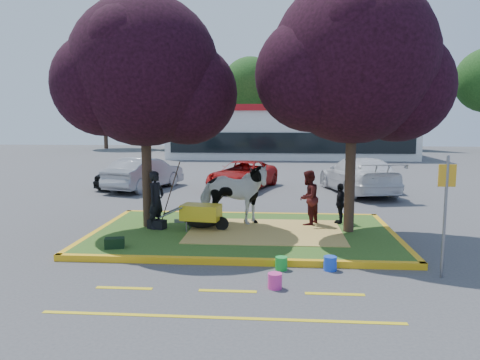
# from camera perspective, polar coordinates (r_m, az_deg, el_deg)

# --- Properties ---
(ground) EXTENTS (90.00, 90.00, 0.00)m
(ground) POSITION_cam_1_polar(r_m,az_deg,el_deg) (13.07, 0.42, -6.86)
(ground) COLOR #424244
(ground) RESTS_ON ground
(median_island) EXTENTS (8.00, 5.00, 0.15)m
(median_island) POSITION_cam_1_polar(r_m,az_deg,el_deg) (13.05, 0.42, -6.54)
(median_island) COLOR #31571B
(median_island) RESTS_ON ground
(curb_near) EXTENTS (8.30, 0.16, 0.15)m
(curb_near) POSITION_cam_1_polar(r_m,az_deg,el_deg) (10.57, -0.59, -9.91)
(curb_near) COLOR #F4AF14
(curb_near) RESTS_ON ground
(curb_far) EXTENTS (8.30, 0.16, 0.15)m
(curb_far) POSITION_cam_1_polar(r_m,az_deg,el_deg) (15.56, 1.09, -4.26)
(curb_far) COLOR #F4AF14
(curb_far) RESTS_ON ground
(curb_left) EXTENTS (0.16, 5.30, 0.15)m
(curb_left) POSITION_cam_1_polar(r_m,az_deg,el_deg) (13.94, -16.66, -5.96)
(curb_left) COLOR #F4AF14
(curb_left) RESTS_ON ground
(curb_right) EXTENTS (0.16, 5.30, 0.15)m
(curb_right) POSITION_cam_1_polar(r_m,az_deg,el_deg) (13.40, 18.21, -6.55)
(curb_right) COLOR #F4AF14
(curb_right) RESTS_ON ground
(straw_bedding) EXTENTS (4.20, 3.00, 0.01)m
(straw_bedding) POSITION_cam_1_polar(r_m,az_deg,el_deg) (13.00, 3.07, -6.24)
(straw_bedding) COLOR #D6B658
(straw_bedding) RESTS_ON median_island
(tree_purple_left) EXTENTS (5.06, 4.20, 6.51)m
(tree_purple_left) POSITION_cam_1_polar(r_m,az_deg,el_deg) (13.57, -11.51, 12.07)
(tree_purple_left) COLOR black
(tree_purple_left) RESTS_ON median_island
(tree_purple_right) EXTENTS (5.30, 4.40, 6.82)m
(tree_purple_right) POSITION_cam_1_polar(r_m,az_deg,el_deg) (13.04, 13.75, 13.09)
(tree_purple_right) COLOR black
(tree_purple_right) RESTS_ON median_island
(fire_lane_stripe_a) EXTENTS (1.10, 0.12, 0.01)m
(fire_lane_stripe_a) POSITION_cam_1_polar(r_m,az_deg,el_deg) (9.48, -13.94, -12.67)
(fire_lane_stripe_a) COLOR yellow
(fire_lane_stripe_a) RESTS_ON ground
(fire_lane_stripe_b) EXTENTS (1.10, 0.12, 0.01)m
(fire_lane_stripe_b) POSITION_cam_1_polar(r_m,az_deg,el_deg) (9.07, -1.52, -13.38)
(fire_lane_stripe_b) COLOR yellow
(fire_lane_stripe_b) RESTS_ON ground
(fire_lane_stripe_c) EXTENTS (1.10, 0.12, 0.01)m
(fire_lane_stripe_c) POSITION_cam_1_polar(r_m,az_deg,el_deg) (9.09, 11.48, -13.47)
(fire_lane_stripe_c) COLOR yellow
(fire_lane_stripe_c) RESTS_ON ground
(fire_lane_long) EXTENTS (6.00, 0.10, 0.01)m
(fire_lane_long) POSITION_cam_1_polar(r_m,az_deg,el_deg) (7.97, -2.46, -16.42)
(fire_lane_long) COLOR yellow
(fire_lane_long) RESTS_ON ground
(retail_building) EXTENTS (20.40, 8.40, 4.40)m
(retail_building) POSITION_cam_1_polar(r_m,az_deg,el_deg) (40.64, 6.07, 6.00)
(retail_building) COLOR silver
(retail_building) RESTS_ON ground
(treeline) EXTENTS (46.58, 7.80, 14.63)m
(treeline) POSITION_cam_1_polar(r_m,az_deg,el_deg) (50.45, 4.96, 12.51)
(treeline) COLOR black
(treeline) RESTS_ON ground
(cow) EXTENTS (2.25, 1.26, 1.80)m
(cow) POSITION_cam_1_polar(r_m,az_deg,el_deg) (13.68, -0.89, -1.73)
(cow) COLOR silver
(cow) RESTS_ON median_island
(calf) EXTENTS (1.06, 0.68, 0.44)m
(calf) POSITION_cam_1_polar(r_m,az_deg,el_deg) (13.39, -4.69, -4.92)
(calf) COLOR black
(calf) RESTS_ON median_island
(handler) EXTENTS (0.58, 0.70, 1.63)m
(handler) POSITION_cam_1_polar(r_m,az_deg,el_deg) (13.39, -10.18, -2.41)
(handler) COLOR black
(handler) RESTS_ON median_island
(visitor_a) EXTENTS (0.90, 0.97, 1.60)m
(visitor_a) POSITION_cam_1_polar(r_m,az_deg,el_deg) (13.78, 8.29, -2.15)
(visitor_a) COLOR #421313
(visitor_a) RESTS_ON median_island
(visitor_b) EXTENTS (0.50, 0.76, 1.20)m
(visitor_b) POSITION_cam_1_polar(r_m,az_deg,el_deg) (14.17, 12.11, -2.80)
(visitor_b) COLOR black
(visitor_b) RESTS_ON median_island
(wheelbarrow) EXTENTS (1.91, 0.80, 0.72)m
(wheelbarrow) POSITION_cam_1_polar(r_m,az_deg,el_deg) (13.07, -4.72, -3.98)
(wheelbarrow) COLOR black
(wheelbarrow) RESTS_ON median_island
(gear_bag_dark) EXTENTS (0.55, 0.41, 0.25)m
(gear_bag_dark) POSITION_cam_1_polar(r_m,az_deg,el_deg) (13.49, -10.08, -5.32)
(gear_bag_dark) COLOR black
(gear_bag_dark) RESTS_ON median_island
(gear_bag_green) EXTENTS (0.51, 0.39, 0.24)m
(gear_bag_green) POSITION_cam_1_polar(r_m,az_deg,el_deg) (11.73, -15.05, -7.42)
(gear_bag_green) COLOR black
(gear_bag_green) RESTS_ON median_island
(sign_post) EXTENTS (0.35, 0.06, 2.51)m
(sign_post) POSITION_cam_1_polar(r_m,az_deg,el_deg) (10.28, 23.78, -2.59)
(sign_post) COLOR slate
(sign_post) RESTS_ON ground
(bucket_green) EXTENTS (0.34, 0.34, 0.28)m
(bucket_green) POSITION_cam_1_polar(r_m,az_deg,el_deg) (10.26, 5.06, -10.09)
(bucket_green) COLOR green
(bucket_green) RESTS_ON ground
(bucket_pink) EXTENTS (0.36, 0.36, 0.30)m
(bucket_pink) POSITION_cam_1_polar(r_m,az_deg,el_deg) (9.19, 4.28, -12.16)
(bucket_pink) COLOR #E83393
(bucket_pink) RESTS_ON ground
(bucket_blue) EXTENTS (0.31, 0.31, 0.30)m
(bucket_blue) POSITION_cam_1_polar(r_m,az_deg,el_deg) (10.37, 10.93, -9.95)
(bucket_blue) COLOR blue
(bucket_blue) RESTS_ON ground
(car_black) EXTENTS (2.55, 4.40, 1.41)m
(car_black) POSITION_cam_1_polar(r_m,az_deg,el_deg) (23.03, -13.33, 0.93)
(car_black) COLOR black
(car_black) RESTS_ON ground
(car_silver) EXTENTS (2.93, 4.75, 1.48)m
(car_silver) POSITION_cam_1_polar(r_m,az_deg,el_deg) (22.04, -11.54, 0.79)
(car_silver) COLOR gray
(car_silver) RESTS_ON ground
(car_red) EXTENTS (3.45, 5.10, 1.30)m
(car_red) POSITION_cam_1_polar(r_m,az_deg,el_deg) (21.71, 0.34, 0.60)
(car_red) COLOR #A8100E
(car_red) RESTS_ON ground
(car_white) EXTENTS (3.24, 5.77, 1.58)m
(car_white) POSITION_cam_1_polar(r_m,az_deg,el_deg) (21.12, 14.22, 0.57)
(car_white) COLOR white
(car_white) RESTS_ON ground
(car_grey) EXTENTS (1.54, 3.68, 1.18)m
(car_grey) POSITION_cam_1_polar(r_m,az_deg,el_deg) (22.42, 16.18, 0.38)
(car_grey) COLOR slate
(car_grey) RESTS_ON ground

